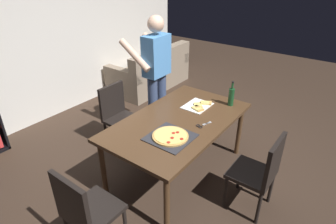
% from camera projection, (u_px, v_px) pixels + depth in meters
% --- Properties ---
extents(ground_plane, '(12.00, 12.00, 0.00)m').
position_uv_depth(ground_plane, '(177.00, 171.00, 3.54)').
color(ground_plane, '#38281E').
extents(back_wall, '(6.40, 0.10, 2.80)m').
position_uv_depth(back_wall, '(39.00, 32.00, 4.25)').
color(back_wall, silver).
rests_on(back_wall, ground_plane).
extents(dining_table, '(1.76, 1.02, 0.75)m').
position_uv_depth(dining_table, '(178.00, 125.00, 3.21)').
color(dining_table, '#4C331E').
rests_on(dining_table, ground_plane).
extents(chair_near_camera, '(0.42, 0.42, 0.90)m').
position_uv_depth(chair_near_camera, '(261.00, 170.00, 2.77)').
color(chair_near_camera, black).
rests_on(chair_near_camera, ground_plane).
extents(chair_far_side, '(0.42, 0.42, 0.90)m').
position_uv_depth(chair_far_side, '(118.00, 113.00, 3.82)').
color(chair_far_side, black).
rests_on(chair_far_side, ground_plane).
extents(chair_left_end, '(0.42, 0.42, 0.90)m').
position_uv_depth(chair_left_end, '(85.00, 210.00, 2.33)').
color(chair_left_end, black).
rests_on(chair_left_end, ground_plane).
extents(couch, '(1.71, 0.86, 0.85)m').
position_uv_depth(couch, '(152.00, 73.00, 5.78)').
color(couch, gray).
rests_on(couch, ground_plane).
extents(person_serving_pizza, '(0.55, 0.54, 1.75)m').
position_uv_depth(person_serving_pizza, '(156.00, 71.00, 3.87)').
color(person_serving_pizza, '#38476B').
rests_on(person_serving_pizza, ground_plane).
extents(pepperoni_pizza_on_tray, '(0.43, 0.43, 0.04)m').
position_uv_depth(pepperoni_pizza_on_tray, '(170.00, 136.00, 2.85)').
color(pepperoni_pizza_on_tray, '#2D2D33').
rests_on(pepperoni_pizza_on_tray, dining_table).
extents(pizza_slices_on_towel, '(0.36, 0.28, 0.03)m').
position_uv_depth(pizza_slices_on_towel, '(199.00, 106.00, 3.47)').
color(pizza_slices_on_towel, white).
rests_on(pizza_slices_on_towel, dining_table).
extents(wine_bottle, '(0.07, 0.07, 0.32)m').
position_uv_depth(wine_bottle, '(231.00, 96.00, 3.45)').
color(wine_bottle, '#194723').
rests_on(wine_bottle, dining_table).
extents(kitchen_scissors, '(0.20, 0.11, 0.01)m').
position_uv_depth(kitchen_scissors, '(202.00, 125.00, 3.06)').
color(kitchen_scissors, silver).
rests_on(kitchen_scissors, dining_table).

